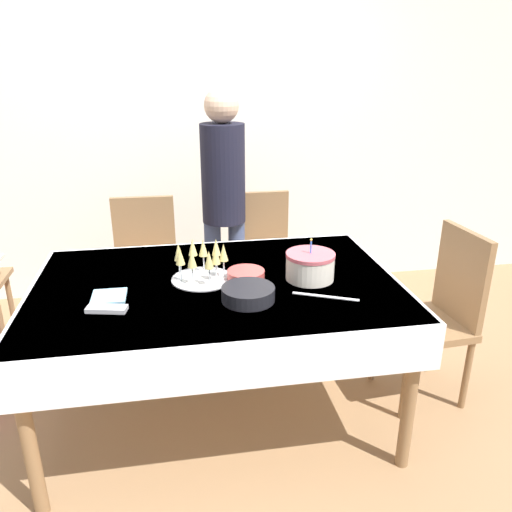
# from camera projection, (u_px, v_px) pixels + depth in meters

# --- Properties ---
(ground_plane) EXTENTS (12.00, 12.00, 0.00)m
(ground_plane) POSITION_uv_depth(u_px,v_px,m) (221.00, 413.00, 2.67)
(ground_plane) COLOR #93704C
(wall_back) EXTENTS (8.00, 0.05, 2.70)m
(wall_back) POSITION_uv_depth(u_px,v_px,m) (193.00, 120.00, 3.74)
(wall_back) COLOR silver
(wall_back) RESTS_ON ground_plane
(dining_table) EXTENTS (1.74, 1.15, 0.77)m
(dining_table) POSITION_uv_depth(u_px,v_px,m) (217.00, 301.00, 2.43)
(dining_table) COLOR white
(dining_table) RESTS_ON ground_plane
(dining_chair_far_left) EXTENTS (0.43, 0.43, 0.95)m
(dining_chair_far_left) POSITION_uv_depth(u_px,v_px,m) (146.00, 265.00, 3.24)
(dining_chair_far_left) COLOR olive
(dining_chair_far_left) RESTS_ON ground_plane
(dining_chair_far_right) EXTENTS (0.42, 0.42, 0.95)m
(dining_chair_far_right) POSITION_uv_depth(u_px,v_px,m) (262.00, 258.00, 3.37)
(dining_chair_far_right) COLOR olive
(dining_chair_far_right) RESTS_ON ground_plane
(dining_chair_right_end) EXTENTS (0.45, 0.45, 0.95)m
(dining_chair_right_end) POSITION_uv_depth(u_px,v_px,m) (439.00, 308.00, 2.67)
(dining_chair_right_end) COLOR olive
(dining_chair_right_end) RESTS_ON ground_plane
(birthday_cake) EXTENTS (0.24, 0.24, 0.21)m
(birthday_cake) POSITION_uv_depth(u_px,v_px,m) (310.00, 266.00, 2.40)
(birthday_cake) COLOR silver
(birthday_cake) RESTS_ON dining_table
(champagne_tray) EXTENTS (0.30, 0.30, 0.18)m
(champagne_tray) POSITION_uv_depth(u_px,v_px,m) (201.00, 260.00, 2.39)
(champagne_tray) COLOR silver
(champagne_tray) RESTS_ON dining_table
(plate_stack_main) EXTENTS (0.24, 0.24, 0.06)m
(plate_stack_main) POSITION_uv_depth(u_px,v_px,m) (248.00, 294.00, 2.19)
(plate_stack_main) COLOR black
(plate_stack_main) RESTS_ON dining_table
(plate_stack_dessert) EXTENTS (0.18, 0.18, 0.05)m
(plate_stack_dessert) POSITION_uv_depth(u_px,v_px,m) (246.00, 275.00, 2.40)
(plate_stack_dessert) COLOR #CC4C47
(plate_stack_dessert) RESTS_ON dining_table
(cake_knife) EXTENTS (0.28, 0.14, 0.00)m
(cake_knife) POSITION_uv_depth(u_px,v_px,m) (325.00, 297.00, 2.24)
(cake_knife) COLOR silver
(cake_knife) RESTS_ON dining_table
(fork_pile) EXTENTS (0.18, 0.10, 0.02)m
(fork_pile) POSITION_uv_depth(u_px,v_px,m) (107.00, 309.00, 2.11)
(fork_pile) COLOR silver
(fork_pile) RESTS_ON dining_table
(napkin_pile) EXTENTS (0.15, 0.15, 0.01)m
(napkin_pile) POSITION_uv_depth(u_px,v_px,m) (109.00, 297.00, 2.23)
(napkin_pile) COLOR #8CC6E0
(napkin_pile) RESTS_ON dining_table
(person_standing) EXTENTS (0.28, 0.28, 1.62)m
(person_standing) POSITION_uv_depth(u_px,v_px,m) (224.00, 192.00, 3.20)
(person_standing) COLOR #3F4C72
(person_standing) RESTS_ON ground_plane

